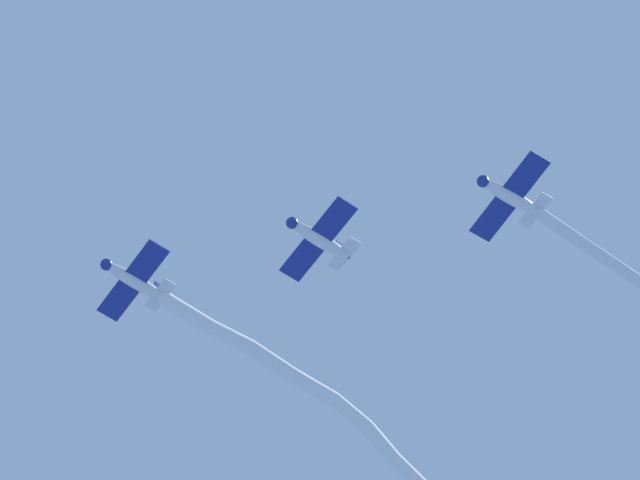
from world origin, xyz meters
TOP-DOWN VIEW (x-y plane):
  - airplane_lead at (-1.10, 3.75)m, footprint 4.62×6.18m
  - smoke_trail_lead at (-16.97, 4.26)m, footprint 28.27×3.06m
  - airplane_left_wing at (-7.91, 12.92)m, footprint 4.63×6.19m
  - airplane_right_wing at (-14.72, 22.09)m, footprint 4.70×6.24m

SIDE VIEW (x-z plane):
  - smoke_trail_lead at x=-16.97m, z-range 59.99..62.81m
  - airplane_lead at x=-1.10m, z-range 61.69..63.23m
  - airplane_left_wing at x=-7.91m, z-range 61.94..63.48m
  - airplane_right_wing at x=-14.72m, z-range 62.19..63.73m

